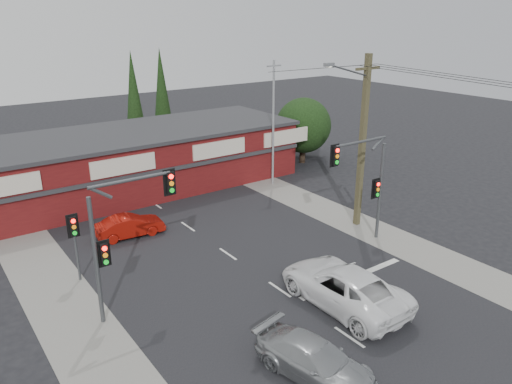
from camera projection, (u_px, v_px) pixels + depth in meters
ground at (276, 287)px, 23.23m from camera, size 120.00×120.00×0.00m
road_strip at (219, 248)px, 27.05m from camera, size 14.00×70.00×0.01m
verge_left at (58, 297)px, 22.38m from camera, size 3.00×70.00×0.02m
verge_right at (333, 214)px, 31.71m from camera, size 3.00×70.00×0.02m
stop_line at (352, 278)px, 24.00m from camera, size 6.50×0.35×0.01m
white_suv at (343, 286)px, 21.65m from camera, size 2.89×6.23×1.73m
silver_suv at (315, 361)px, 17.30m from camera, size 2.81×4.90×1.34m
red_sedan at (130, 226)px, 28.34m from camera, size 3.94×1.68×1.26m
lane_dashes at (171, 215)px, 31.47m from camera, size 0.12×59.17×0.01m
shop_building at (117, 163)px, 34.95m from camera, size 27.30×8.40×4.22m
tree_cluster at (302, 128)px, 42.12m from camera, size 5.90×5.10×5.50m
conifer_near at (134, 96)px, 41.64m from camera, size 1.80×1.80×9.25m
conifer_far at (162, 90)px, 45.09m from camera, size 1.80×1.80×9.25m
traffic_mast_left at (119, 228)px, 19.90m from camera, size 3.77×0.27×5.97m
traffic_mast_right at (367, 175)px, 26.43m from camera, size 3.96×0.27×5.97m
pedestal_signal at (74, 234)px, 23.05m from camera, size 0.55×0.27×3.38m
utility_pole at (361, 137)px, 28.28m from camera, size 4.38×0.59×10.00m
steel_pole at (273, 122)px, 35.75m from camera, size 1.20×0.16×9.00m
power_lines at (457, 82)px, 22.94m from camera, size 2.01×29.00×1.22m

